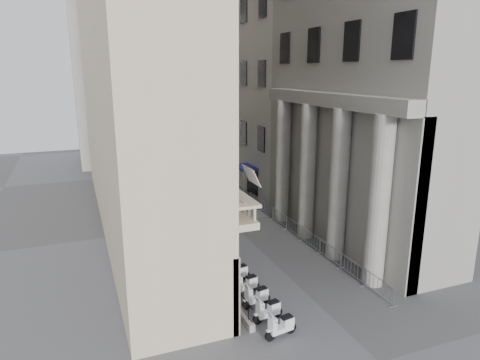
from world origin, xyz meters
The scene contains 34 objects.
left_building centered at (-7.50, 22.00, 17.00)m, with size 5.00×36.00×34.00m, color beige.
far_building centered at (0.00, 48.00, 15.00)m, with size 22.00×10.00×30.00m, color beige.
iron_fence centered at (-4.30, 18.00, 0.00)m, with size 0.30×28.00×1.40m, color black, non-canonical shape.
blue_awning centered at (4.15, 26.00, 0.00)m, with size 1.60×3.00×3.00m, color navy, non-canonical shape.
flag centered at (-4.00, 5.00, 0.00)m, with size 1.00×1.40×8.20m, color #9E0C11, non-canonical shape.
scooter_0 centered at (-3.16, 3.22, 0.00)m, with size 0.56×1.40×1.50m, color white, non-canonical shape.
scooter_1 centered at (-3.16, 4.68, 0.00)m, with size 0.56×1.40×1.50m, color white, non-canonical shape.
scooter_2 centered at (-3.16, 6.14, 0.00)m, with size 0.56×1.40×1.50m, color white, non-canonical shape.
scooter_3 centered at (-3.16, 7.60, 0.00)m, with size 0.56×1.40×1.50m, color white, non-canonical shape.
scooter_4 centered at (-3.16, 9.06, 0.00)m, with size 0.56×1.40×1.50m, color white, non-canonical shape.
scooter_5 centered at (-3.16, 10.53, 0.00)m, with size 0.56×1.40×1.50m, color white, non-canonical shape.
scooter_6 centered at (-3.16, 11.99, 0.00)m, with size 0.56×1.40×1.50m, color white, non-canonical shape.
scooter_7 centered at (-3.16, 13.45, 0.00)m, with size 0.56×1.40×1.50m, color white, non-canonical shape.
scooter_8 centered at (-3.16, 14.91, 0.00)m, with size 0.56×1.40×1.50m, color white, non-canonical shape.
scooter_9 centered at (-3.16, 16.37, 0.00)m, with size 0.56×1.40×1.50m, color white, non-canonical shape.
scooter_10 centered at (-3.16, 17.84, 0.00)m, with size 0.56×1.40×1.50m, color white, non-canonical shape.
scooter_11 centered at (-3.16, 19.30, 0.00)m, with size 0.56×1.40×1.50m, color white, non-canonical shape.
scooter_12 centered at (-3.16, 20.76, 0.00)m, with size 0.56×1.40×1.50m, color white, non-canonical shape.
scooter_13 centered at (-3.16, 22.22, 0.00)m, with size 0.56×1.40×1.50m, color white, non-canonical shape.
scooter_14 centered at (-3.16, 23.68, 0.00)m, with size 0.56×1.40×1.50m, color white, non-canonical shape.
barrier_0 centered at (3.63, 4.61, 0.00)m, with size 0.60×2.40×1.10m, color #A1A4A9, non-canonical shape.
barrier_1 centered at (3.63, 7.11, 0.00)m, with size 0.60×2.40×1.10m, color #A1A4A9, non-canonical shape.
barrier_2 centered at (3.63, 9.61, 0.00)m, with size 0.60×2.40×1.10m, color #A1A4A9, non-canonical shape.
barrier_3 centered at (3.63, 12.11, 0.00)m, with size 0.60×2.40×1.10m, color #A1A4A9, non-canonical shape.
barrier_4 centered at (3.63, 14.61, 0.00)m, with size 0.60×2.40×1.10m, color #A1A4A9, non-canonical shape.
barrier_5 centered at (3.63, 17.11, 0.00)m, with size 0.60×2.40×1.10m, color #A1A4A9, non-canonical shape.
barrier_6 centered at (3.63, 19.61, 0.00)m, with size 0.60×2.40×1.10m, color #A1A4A9, non-canonical shape.
barrier_7 centered at (3.63, 22.11, 0.00)m, with size 0.60×2.40×1.10m, color #A1A4A9, non-canonical shape.
security_tent centered at (-3.49, 20.49, 2.81)m, with size 4.13×4.13×3.36m.
street_lamp centered at (-2.68, 17.19, 4.77)m, with size 2.60×0.61×8.02m.
info_kiosk centered at (-2.57, 20.13, 0.92)m, with size 0.40×0.89×1.82m.
pedestrian_a centered at (0.38, 25.33, 0.90)m, with size 0.66×0.43×1.81m, color black.
pedestrian_b centered at (3.00, 31.85, 0.83)m, with size 0.81×0.63×1.67m, color black.
pedestrian_c centered at (-2.00, 32.79, 0.89)m, with size 0.87×0.57×1.79m, color black.
Camera 1 is at (-11.41, -12.68, 12.23)m, focal length 32.00 mm.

